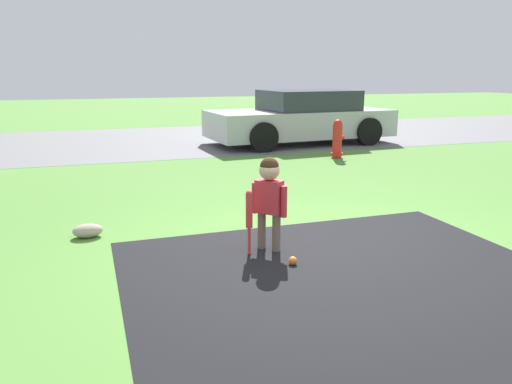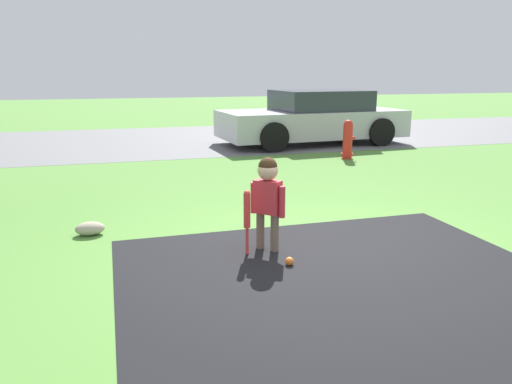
{
  "view_description": "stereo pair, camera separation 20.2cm",
  "coord_description": "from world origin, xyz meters",
  "px_view_note": "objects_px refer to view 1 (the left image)",
  "views": [
    {
      "loc": [
        -2.16,
        -4.1,
        1.73
      ],
      "look_at": [
        -0.53,
        0.71,
        0.5
      ],
      "focal_mm": 35.0,
      "sensor_mm": 36.0,
      "label": 1
    },
    {
      "loc": [
        -1.96,
        -4.16,
        1.73
      ],
      "look_at": [
        -0.53,
        0.71,
        0.5
      ],
      "focal_mm": 35.0,
      "sensor_mm": 36.0,
      "label": 2
    }
  ],
  "objects_px": {
    "sports_ball": "(293,261)",
    "parked_car": "(301,118)",
    "child": "(269,191)",
    "baseball_bat": "(249,213)",
    "fire_hydrant": "(337,139)"
  },
  "relations": [
    {
      "from": "baseball_bat",
      "to": "sports_ball",
      "type": "bearing_deg",
      "value": -52.21
    },
    {
      "from": "child",
      "to": "sports_ball",
      "type": "distance_m",
      "value": 0.73
    },
    {
      "from": "child",
      "to": "parked_car",
      "type": "bearing_deg",
      "value": 111.65
    },
    {
      "from": "child",
      "to": "baseball_bat",
      "type": "height_order",
      "value": "child"
    },
    {
      "from": "child",
      "to": "fire_hydrant",
      "type": "height_order",
      "value": "child"
    },
    {
      "from": "child",
      "to": "sports_ball",
      "type": "height_order",
      "value": "child"
    },
    {
      "from": "child",
      "to": "sports_ball",
      "type": "relative_size",
      "value": 11.65
    },
    {
      "from": "sports_ball",
      "to": "fire_hydrant",
      "type": "height_order",
      "value": "fire_hydrant"
    },
    {
      "from": "parked_car",
      "to": "baseball_bat",
      "type": "bearing_deg",
      "value": 58.85
    },
    {
      "from": "child",
      "to": "fire_hydrant",
      "type": "distance_m",
      "value": 5.6
    },
    {
      "from": "sports_ball",
      "to": "parked_car",
      "type": "bearing_deg",
      "value": 65.74
    },
    {
      "from": "parked_car",
      "to": "fire_hydrant",
      "type": "bearing_deg",
      "value": 81.47
    },
    {
      "from": "parked_car",
      "to": "sports_ball",
      "type": "bearing_deg",
      "value": 61.99
    },
    {
      "from": "child",
      "to": "fire_hydrant",
      "type": "relative_size",
      "value": 1.19
    },
    {
      "from": "sports_ball",
      "to": "parked_car",
      "type": "xyz_separation_m",
      "value": [
        3.29,
        7.3,
        0.58
      ]
    }
  ]
}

